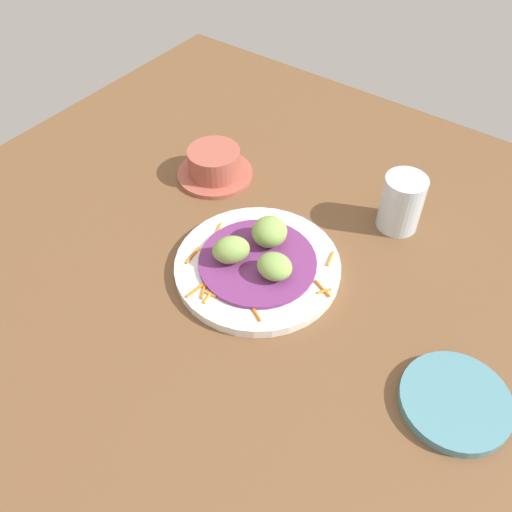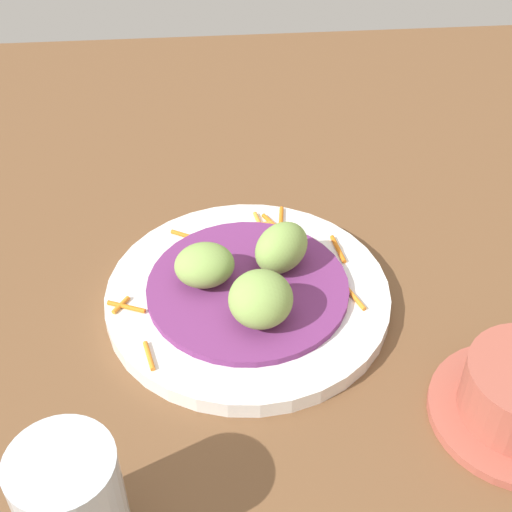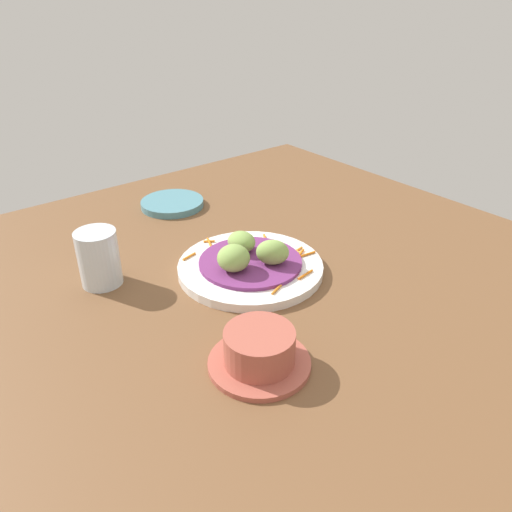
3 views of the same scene
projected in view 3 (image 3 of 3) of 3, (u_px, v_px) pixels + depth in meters
table_surface at (262, 284)px, 83.89cm from camera, size 110.00×110.00×2.00cm
main_plate at (249, 268)px, 84.99cm from camera, size 24.82×24.82×1.52cm
cabbage_bed at (249, 262)px, 84.45cm from camera, size 17.57×17.57×0.65cm
carrot_garnish at (267, 255)px, 87.04cm from camera, size 19.73×21.92×0.40cm
guac_scoop_left at (234, 258)px, 80.65cm from camera, size 7.13×7.07×4.42cm
guac_scoop_center at (271, 252)px, 82.69cm from camera, size 6.76×6.68×4.26cm
guac_scoop_right at (241, 242)px, 86.55cm from camera, size 5.04×5.61×3.55cm
side_plate_small at (172, 203)px, 109.30cm from camera, size 13.64×13.64×1.46cm
terracotta_bowl at (259, 351)px, 63.64cm from camera, size 13.44×13.44×5.36cm
water_glass at (99, 258)px, 80.04cm from camera, size 6.64×6.64×9.37cm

